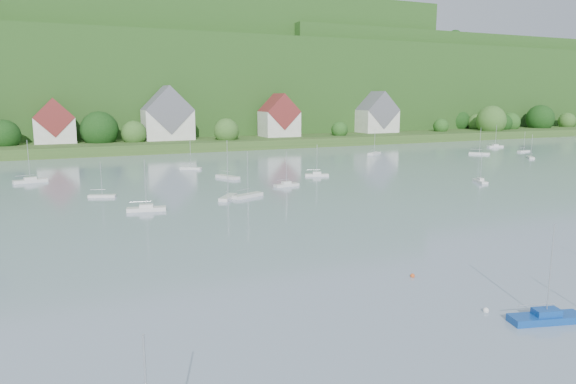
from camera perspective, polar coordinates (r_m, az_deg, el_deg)
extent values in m
cube|color=#30531F|center=(195.50, -14.89, 5.24)|extent=(600.00, 60.00, 3.00)
cube|color=#1B4315|center=(269.15, -17.78, 10.32)|extent=(620.00, 160.00, 40.00)
cube|color=#1B4315|center=(265.78, -15.56, 12.16)|extent=(240.00, 130.00, 60.00)
cube|color=#1B4315|center=(312.99, 13.78, 10.79)|extent=(200.00, 110.00, 48.00)
sphere|color=#2F5720|center=(244.74, 21.02, 7.18)|extent=(12.88, 12.88, 12.88)
sphere|color=black|center=(256.12, 17.84, 7.30)|extent=(10.46, 10.46, 10.46)
sphere|color=#1E4615|center=(232.63, 16.12, 6.82)|extent=(6.45, 6.45, 6.45)
sphere|color=black|center=(261.94, 20.50, 7.21)|extent=(10.68, 10.68, 10.68)
sphere|color=black|center=(275.72, 25.49, 7.13)|extent=(12.85, 12.85, 12.85)
sphere|color=#2F5720|center=(178.28, -16.24, 6.07)|extent=(8.19, 8.19, 8.19)
sphere|color=#2F5720|center=(260.75, 21.37, 7.13)|extent=(10.50, 10.50, 10.50)
sphere|color=black|center=(255.70, 22.15, 6.86)|extent=(8.05, 8.05, 8.05)
sphere|color=#2F5720|center=(200.70, -1.17, 7.26)|extent=(12.16, 12.16, 12.16)
sphere|color=#2F5720|center=(181.06, -6.64, 6.52)|extent=(8.73, 8.73, 8.73)
sphere|color=black|center=(178.86, -28.22, 5.40)|extent=(9.32, 9.32, 9.32)
sphere|color=#1E4615|center=(292.69, 27.92, 6.74)|extent=(7.74, 7.74, 7.74)
sphere|color=#1E4615|center=(261.50, 22.82, 6.92)|extent=(8.84, 8.84, 8.84)
sphere|color=#1E4615|center=(200.85, 5.57, 6.67)|extent=(6.24, 6.24, 6.24)
sphere|color=black|center=(223.01, 8.77, 7.11)|extent=(8.16, 8.16, 8.16)
sphere|color=#2F5720|center=(255.73, 19.59, 7.02)|extent=(8.09, 8.09, 8.09)
sphere|color=#2F5720|center=(291.22, 27.81, 6.76)|extent=(8.14, 8.14, 8.14)
sphere|color=black|center=(179.52, -19.62, 6.30)|extent=(11.92, 11.92, 11.92)
sphere|color=#1E4615|center=(260.92, -8.57, 19.59)|extent=(12.83, 12.83, 12.83)
sphere|color=#1E4615|center=(277.23, -18.14, 18.64)|extent=(12.73, 12.73, 12.73)
sphere|color=#1E4615|center=(266.78, 1.75, 19.43)|extent=(11.50, 11.50, 11.50)
sphere|color=#1E4615|center=(286.01, -5.40, 18.88)|extent=(14.65, 14.65, 14.65)
sphere|color=#1E4615|center=(279.23, 9.36, 18.83)|extent=(9.76, 9.76, 9.76)
sphere|color=#2F5720|center=(280.25, 7.95, 18.80)|extent=(9.00, 9.00, 9.00)
sphere|color=#1E4615|center=(286.42, 3.85, 18.65)|extent=(8.03, 8.03, 8.03)
sphere|color=#2F5720|center=(327.37, 15.99, 15.16)|extent=(9.52, 9.52, 9.52)
sphere|color=#2F5720|center=(366.47, 22.91, 14.18)|extent=(9.12, 9.12, 9.12)
sphere|color=#2F5720|center=(285.12, 3.69, 16.51)|extent=(14.97, 14.97, 14.97)
sphere|color=black|center=(295.53, 17.52, 15.59)|extent=(7.52, 7.52, 7.52)
sphere|color=#1E4615|center=(273.27, -0.28, 16.61)|extent=(9.78, 9.78, 9.78)
sphere|color=#1E4615|center=(291.38, 7.51, 16.20)|extent=(12.02, 12.02, 12.02)
sphere|color=black|center=(286.12, 12.79, 16.14)|extent=(11.57, 11.57, 11.57)
sphere|color=#1E4615|center=(266.41, 11.81, 16.68)|extent=(12.65, 12.65, 12.65)
sphere|color=#2F5720|center=(282.89, 14.56, 16.02)|extent=(8.28, 8.28, 8.28)
sphere|color=black|center=(326.53, 14.07, 15.20)|extent=(7.47, 7.47, 7.47)
sphere|color=#2F5720|center=(274.64, 4.56, 16.54)|extent=(9.48, 9.48, 9.48)
sphere|color=black|center=(344.92, 16.19, 13.85)|extent=(8.43, 8.43, 8.43)
sphere|color=#1E4615|center=(255.71, -26.93, 14.72)|extent=(12.01, 12.01, 12.01)
sphere|color=black|center=(320.19, 18.32, 14.21)|extent=(13.54, 13.54, 13.54)
sphere|color=black|center=(288.32, 7.56, 15.18)|extent=(15.08, 15.08, 15.08)
sphere|color=#2F5720|center=(296.75, 4.17, 15.12)|extent=(15.99, 15.99, 15.99)
sphere|color=black|center=(267.16, -18.80, 15.16)|extent=(15.72, 15.72, 15.72)
sphere|color=#2F5720|center=(386.71, 16.59, 13.54)|extent=(14.17, 14.17, 14.17)
sphere|color=#1E4615|center=(264.79, -15.44, 15.18)|extent=(10.54, 10.54, 10.54)
sphere|color=black|center=(349.31, 25.90, 13.36)|extent=(14.14, 14.14, 14.14)
cube|color=beige|center=(181.54, -23.80, 6.11)|extent=(12.00, 9.00, 8.00)
cube|color=maroon|center=(181.36, -23.89, 7.36)|extent=(12.00, 9.36, 12.00)
cube|color=beige|center=(184.21, -12.81, 7.07)|extent=(16.00, 11.00, 10.00)
cube|color=slate|center=(184.02, -12.87, 8.63)|extent=(16.00, 11.44, 16.00)
cube|color=beige|center=(194.36, -0.96, 7.33)|extent=(13.00, 10.00, 9.00)
cube|color=maroon|center=(194.18, -0.97, 8.65)|extent=(13.00, 10.40, 13.00)
cube|color=beige|center=(219.45, 9.56, 7.52)|extent=(15.00, 10.00, 9.00)
cube|color=slate|center=(219.30, 9.60, 8.69)|extent=(15.00, 10.40, 15.00)
cube|color=navy|center=(46.89, 26.01, -12.13)|extent=(6.03, 3.09, 0.58)
cube|color=navy|center=(46.70, 26.06, -11.52)|extent=(2.26, 1.63, 0.50)
cylinder|color=silver|center=(45.61, 26.39, -7.55)|extent=(0.10, 0.10, 7.26)
cylinder|color=silver|center=(45.99, 25.22, -10.91)|extent=(3.10, 0.91, 0.08)
sphere|color=silver|center=(47.11, 20.51, -12.01)|extent=(0.49, 0.49, 0.49)
sphere|color=#CE501D|center=(53.60, 13.24, -8.89)|extent=(0.46, 0.46, 0.46)
cube|color=silver|center=(197.73, 21.40, 4.58)|extent=(5.88, 2.42, 0.57)
cube|color=silver|center=(197.68, 21.41, 4.74)|extent=(2.14, 1.40, 0.50)
cylinder|color=silver|center=(197.43, 21.47, 5.69)|extent=(0.10, 0.10, 7.14)
cylinder|color=silver|center=(197.11, 21.22, 4.92)|extent=(3.12, 0.54, 0.08)
cube|color=silver|center=(92.67, -4.33, -0.38)|extent=(6.11, 3.83, 0.59)
cylinder|color=silver|center=(92.02, -4.37, 2.07)|extent=(0.10, 0.10, 7.42)
cylinder|color=silver|center=(91.87, -4.75, 0.28)|extent=(3.04, 1.34, 0.08)
cube|color=silver|center=(184.62, 24.02, 4.03)|extent=(4.88, 1.87, 0.48)
cylinder|color=silver|center=(184.35, 24.09, 5.03)|extent=(0.10, 0.10, 5.95)
cylinder|color=silver|center=(183.94, 23.92, 4.38)|extent=(2.61, 0.38, 0.08)
cube|color=silver|center=(120.32, -25.98, 1.07)|extent=(6.68, 3.08, 0.65)
cube|color=silver|center=(120.24, -26.00, 1.34)|extent=(2.47, 1.70, 0.50)
cylinder|color=silver|center=(119.78, -26.14, 3.13)|extent=(0.10, 0.10, 8.06)
cylinder|color=silver|center=(119.99, -26.48, 1.60)|extent=(3.49, 0.80, 0.08)
cube|color=silver|center=(163.20, 9.28, 4.11)|extent=(6.05, 4.84, 0.61)
cylinder|color=silver|center=(162.82, 9.32, 5.56)|extent=(0.10, 0.10, 7.67)
cylinder|color=silver|center=(162.23, 9.16, 4.51)|extent=(2.85, 1.94, 0.08)
cube|color=silver|center=(115.27, 19.97, 1.09)|extent=(2.84, 4.86, 0.47)
cube|color=silver|center=(115.20, 19.99, 1.33)|extent=(1.43, 1.86, 0.50)
cylinder|color=silver|center=(114.84, 20.07, 2.65)|extent=(0.10, 0.10, 5.86)
cylinder|color=silver|center=(114.47, 20.15, 1.59)|extent=(0.96, 2.45, 0.08)
cube|color=silver|center=(97.92, -19.36, -0.40)|extent=(4.81, 2.86, 0.46)
cylinder|color=silver|center=(97.42, -19.46, 1.41)|extent=(0.10, 0.10, 5.81)
cylinder|color=silver|center=(97.92, -19.79, 0.25)|extent=(2.42, 0.98, 0.08)
cube|color=silver|center=(91.45, -6.47, -0.57)|extent=(4.58, 5.42, 0.56)
cylinder|color=silver|center=(90.83, -6.51, 1.76)|extent=(0.10, 0.10, 6.98)
cylinder|color=silver|center=(90.46, -6.65, 0.07)|extent=(1.89, 2.51, 0.08)
cube|color=silver|center=(103.55, -0.17, 0.75)|extent=(5.28, 2.16, 0.51)
cube|color=silver|center=(103.47, -0.17, 1.02)|extent=(1.92, 1.25, 0.50)
cylinder|color=silver|center=(103.04, -0.17, 2.64)|extent=(0.10, 0.10, 6.41)
cylinder|color=silver|center=(102.97, -0.53, 1.34)|extent=(2.80, 0.49, 0.08)
cube|color=silver|center=(84.18, -14.98, -1.79)|extent=(6.06, 2.73, 0.59)
cube|color=silver|center=(84.07, -15.00, -1.43)|extent=(2.23, 1.52, 0.50)
cylinder|color=silver|center=(83.47, -15.11, 0.87)|extent=(0.10, 0.10, 7.32)
cylinder|color=silver|center=(83.98, -15.62, -1.02)|extent=(3.18, 0.69, 0.08)
cube|color=silver|center=(171.41, 19.89, 3.92)|extent=(5.32, 5.57, 0.60)
cylinder|color=silver|center=(171.06, 19.98, 5.27)|extent=(0.10, 0.10, 7.52)
cylinder|color=silver|center=(171.35, 19.62, 4.34)|extent=(2.30, 2.49, 0.08)
cube|color=silver|center=(117.22, 3.12, 1.85)|extent=(5.36, 3.23, 0.52)
cube|color=silver|center=(117.15, 3.12, 2.09)|extent=(2.06, 1.60, 0.50)
cylinder|color=silver|center=(116.76, 3.13, 3.55)|extent=(0.10, 0.10, 6.48)
cylinder|color=silver|center=(116.97, 2.74, 2.41)|extent=(2.69, 1.11, 0.08)
cube|color=silver|center=(166.33, 24.66, 3.41)|extent=(4.28, 4.73, 0.50)
cylinder|color=silver|center=(166.02, 24.75, 4.56)|extent=(0.10, 0.10, 6.25)
cylinder|color=silver|center=(165.48, 24.73, 3.77)|extent=(1.83, 2.16, 0.08)
cube|color=silver|center=(114.45, -6.51, 1.61)|extent=(4.02, 6.25, 0.61)
cylinder|color=silver|center=(113.91, -6.55, 3.66)|extent=(0.10, 0.10, 7.60)
cylinder|color=silver|center=(114.95, -6.82, 2.25)|extent=(1.43, 3.09, 0.08)
cube|color=silver|center=(130.06, -10.41, 2.52)|extent=(5.10, 3.96, 0.51)
cylinder|color=silver|center=(129.65, -10.46, 4.04)|extent=(0.10, 0.10, 6.41)
cylinder|color=silver|center=(130.16, -10.75, 3.03)|extent=(2.43, 1.58, 0.08)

